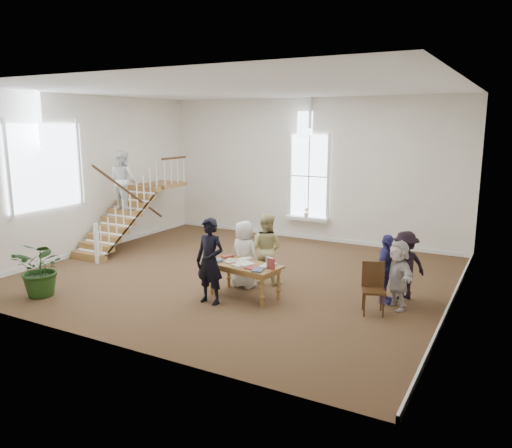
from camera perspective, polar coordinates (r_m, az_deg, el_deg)
The scene contains 12 objects.
ground at distance 12.55m, azimuth -1.99°, elevation -5.78°, with size 10.00×10.00×0.00m, color #46311B.
room_shell at distance 16.26m, azimuth 5.89°, elevation -0.36°, with size 10.49×10.00×10.00m.
staircase at distance 15.36m, azimuth -14.69°, elevation 3.24°, with size 1.10×4.10×2.92m.
library_table at distance 10.79m, azimuth -1.36°, elevation -5.01°, with size 1.67×1.00×0.80m.
police_officer at distance 10.42m, azimuth -5.29°, elevation -4.25°, with size 0.66×0.43×1.81m, color black.
elderly_woman at distance 11.43m, azimuth -1.36°, elevation -3.47°, with size 0.76×0.49×1.55m, color silver.
person_yellow at distance 11.70m, azimuth 1.14°, elevation -2.82°, with size 0.81×0.63×1.67m, color #D0C682.
woman_cluster_a at distance 10.78m, azimuth 14.61°, elevation -5.00°, with size 0.86×0.36×1.47m, color navy.
woman_cluster_b at distance 11.14m, azimuth 16.65°, elevation -4.54°, with size 0.96×0.55×1.48m, color black.
woman_cluster_c at distance 10.54m, azimuth 15.89°, elevation -5.58°, with size 1.32×0.42×1.42m, color beige.
floor_plant at distance 11.81m, azimuth -23.28°, elevation -4.67°, with size 1.13×0.98×1.25m, color #1B3811.
side_chair at distance 10.23m, azimuth 13.25°, elevation -6.75°, with size 0.57×0.57×1.02m.
Camera 1 is at (6.11, -10.31, 3.72)m, focal length 35.00 mm.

